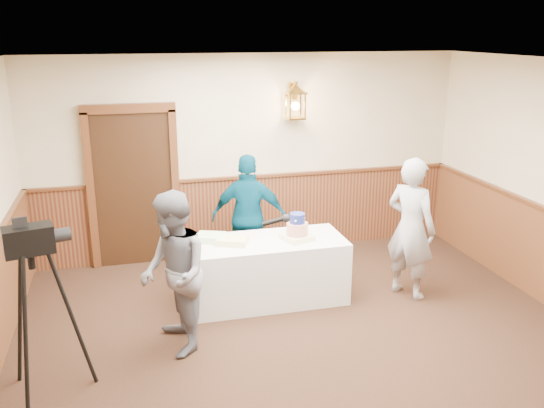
{
  "coord_description": "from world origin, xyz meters",
  "views": [
    {
      "loc": [
        -1.66,
        -4.18,
        3.1
      ],
      "look_at": [
        -0.14,
        1.7,
        1.25
      ],
      "focal_mm": 38.0,
      "sensor_mm": 36.0,
      "label": 1
    }
  ],
  "objects_px": {
    "display_table": "(268,270)",
    "tv_camera_rig": "(40,323)",
    "tiered_cake": "(297,229)",
    "interviewer": "(174,274)",
    "assistant_p": "(249,217)",
    "sheet_cake_green": "(211,238)",
    "baker": "(411,228)",
    "sheet_cake_yellow": "(233,241)"
  },
  "relations": [
    {
      "from": "display_table",
      "to": "tv_camera_rig",
      "type": "distance_m",
      "value": 2.72
    },
    {
      "from": "tiered_cake",
      "to": "tv_camera_rig",
      "type": "height_order",
      "value": "tv_camera_rig"
    },
    {
      "from": "interviewer",
      "to": "assistant_p",
      "type": "relative_size",
      "value": 1.01
    },
    {
      "from": "sheet_cake_green",
      "to": "baker",
      "type": "distance_m",
      "value": 2.35
    },
    {
      "from": "tv_camera_rig",
      "to": "sheet_cake_yellow",
      "type": "bearing_deg",
      "value": 21.28
    },
    {
      "from": "assistant_p",
      "to": "tiered_cake",
      "type": "bearing_deg",
      "value": 135.27
    },
    {
      "from": "assistant_p",
      "to": "tv_camera_rig",
      "type": "xyz_separation_m",
      "value": [
        -2.27,
        -2.04,
        -0.1
      ]
    },
    {
      "from": "baker",
      "to": "tiered_cake",
      "type": "bearing_deg",
      "value": 48.65
    },
    {
      "from": "display_table",
      "to": "baker",
      "type": "relative_size",
      "value": 1.05
    },
    {
      "from": "display_table",
      "to": "tiered_cake",
      "type": "relative_size",
      "value": 4.66
    },
    {
      "from": "sheet_cake_green",
      "to": "assistant_p",
      "type": "distance_m",
      "value": 0.79
    },
    {
      "from": "baker",
      "to": "tv_camera_rig",
      "type": "bearing_deg",
      "value": 73.3
    },
    {
      "from": "display_table",
      "to": "assistant_p",
      "type": "xyz_separation_m",
      "value": [
        -0.07,
        0.7,
        0.44
      ]
    },
    {
      "from": "display_table",
      "to": "sheet_cake_green",
      "type": "bearing_deg",
      "value": 166.38
    },
    {
      "from": "tiered_cake",
      "to": "interviewer",
      "type": "distance_m",
      "value": 1.69
    },
    {
      "from": "baker",
      "to": "interviewer",
      "type": "bearing_deg",
      "value": 69.77
    },
    {
      "from": "display_table",
      "to": "interviewer",
      "type": "height_order",
      "value": "interviewer"
    },
    {
      "from": "interviewer",
      "to": "baker",
      "type": "bearing_deg",
      "value": 94.27
    },
    {
      "from": "tiered_cake",
      "to": "sheet_cake_yellow",
      "type": "xyz_separation_m",
      "value": [
        -0.75,
        0.06,
        -0.09
      ]
    },
    {
      "from": "tiered_cake",
      "to": "tv_camera_rig",
      "type": "xyz_separation_m",
      "value": [
        -2.67,
        -1.28,
        -0.17
      ]
    },
    {
      "from": "tiered_cake",
      "to": "baker",
      "type": "xyz_separation_m",
      "value": [
        1.33,
        -0.23,
        -0.02
      ]
    },
    {
      "from": "display_table",
      "to": "interviewer",
      "type": "bearing_deg",
      "value": -143.62
    },
    {
      "from": "interviewer",
      "to": "tv_camera_rig",
      "type": "xyz_separation_m",
      "value": [
        -1.18,
        -0.49,
        -0.11
      ]
    },
    {
      "from": "display_table",
      "to": "sheet_cake_green",
      "type": "relative_size",
      "value": 5.62
    },
    {
      "from": "sheet_cake_green",
      "to": "display_table",
      "type": "bearing_deg",
      "value": -13.62
    },
    {
      "from": "sheet_cake_green",
      "to": "interviewer",
      "type": "bearing_deg",
      "value": -117.2
    },
    {
      "from": "baker",
      "to": "assistant_p",
      "type": "bearing_deg",
      "value": 28.72
    },
    {
      "from": "sheet_cake_green",
      "to": "assistant_p",
      "type": "xyz_separation_m",
      "value": [
        0.57,
        0.54,
        0.02
      ]
    },
    {
      "from": "sheet_cake_yellow",
      "to": "baker",
      "type": "xyz_separation_m",
      "value": [
        2.08,
        -0.29,
        0.07
      ]
    },
    {
      "from": "interviewer",
      "to": "baker",
      "type": "height_order",
      "value": "baker"
    },
    {
      "from": "tiered_cake",
      "to": "sheet_cake_green",
      "type": "height_order",
      "value": "tiered_cake"
    },
    {
      "from": "tiered_cake",
      "to": "display_table",
      "type": "bearing_deg",
      "value": 169.36
    },
    {
      "from": "interviewer",
      "to": "sheet_cake_yellow",
      "type": "bearing_deg",
      "value": 132.02
    },
    {
      "from": "sheet_cake_yellow",
      "to": "assistant_p",
      "type": "relative_size",
      "value": 0.21
    },
    {
      "from": "sheet_cake_green",
      "to": "tv_camera_rig",
      "type": "xyz_separation_m",
      "value": [
        -1.7,
        -1.5,
        -0.08
      ]
    },
    {
      "from": "baker",
      "to": "tv_camera_rig",
      "type": "distance_m",
      "value": 4.14
    },
    {
      "from": "sheet_cake_green",
      "to": "baker",
      "type": "relative_size",
      "value": 0.19
    },
    {
      "from": "tiered_cake",
      "to": "assistant_p",
      "type": "height_order",
      "value": "assistant_p"
    },
    {
      "from": "display_table",
      "to": "tiered_cake",
      "type": "bearing_deg",
      "value": -10.64
    },
    {
      "from": "sheet_cake_yellow",
      "to": "tv_camera_rig",
      "type": "distance_m",
      "value": 2.35
    },
    {
      "from": "display_table",
      "to": "assistant_p",
      "type": "distance_m",
      "value": 0.83
    },
    {
      "from": "display_table",
      "to": "sheet_cake_green",
      "type": "xyz_separation_m",
      "value": [
        -0.64,
        0.15,
        0.41
      ]
    }
  ]
}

